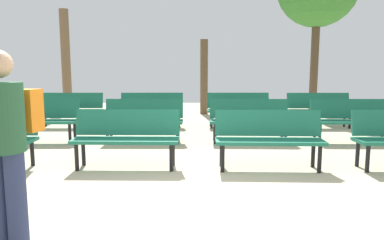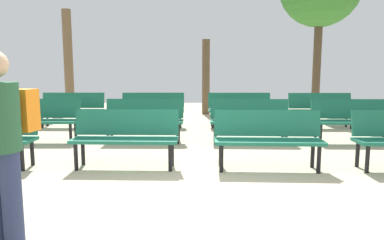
{
  "view_description": "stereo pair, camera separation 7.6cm",
  "coord_description": "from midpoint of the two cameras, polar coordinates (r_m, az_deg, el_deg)",
  "views": [
    {
      "loc": [
        -0.08,
        -3.88,
        1.51
      ],
      "look_at": [
        0.0,
        2.85,
        0.55
      ],
      "focal_mm": 34.24,
      "sensor_mm": 36.0,
      "label": 1
    },
    {
      "loc": [
        -0.0,
        -3.88,
        1.51
      ],
      "look_at": [
        0.0,
        2.85,
        0.55
      ],
      "focal_mm": 34.24,
      "sensor_mm": 36.0,
      "label": 2
    }
  ],
  "objects": [
    {
      "name": "bench_r1_c0",
      "position": [
        8.14,
        -22.38,
        0.4
      ],
      "size": [
        1.6,
        0.48,
        0.87
      ],
      "rotation": [
        0.0,
        0.0,
        -0.0
      ],
      "color": "#19664C",
      "rests_on": "ground_plane"
    },
    {
      "name": "bench_r1_c3",
      "position": [
        8.13,
        23.93,
        0.31
      ],
      "size": [
        1.61,
        0.52,
        0.87
      ],
      "rotation": [
        0.0,
        0.0,
        -0.03
      ],
      "color": "#19664C",
      "rests_on": "ground_plane"
    },
    {
      "name": "tree_0",
      "position": [
        12.04,
        2.36,
        6.69
      ],
      "size": [
        0.25,
        0.25,
        2.42
      ],
      "color": "brown",
      "rests_on": "ground_plane"
    },
    {
      "name": "bench_r2_c0",
      "position": [
        9.9,
        -17.94,
        1.89
      ],
      "size": [
        1.61,
        0.5,
        0.87
      ],
      "rotation": [
        0.0,
        0.0,
        -0.01
      ],
      "color": "#19664C",
      "rests_on": "ground_plane"
    },
    {
      "name": "bench_r1_c2",
      "position": [
        7.56,
        9.24,
        0.36
      ],
      "size": [
        1.62,
        0.54,
        0.87
      ],
      "rotation": [
        0.0,
        0.0,
        -0.04
      ],
      "color": "#19664C",
      "rests_on": "ground_plane"
    },
    {
      "name": "ground_plane",
      "position": [
        4.16,
        0.54,
        -13.16
      ],
      "size": [
        24.0,
        24.0,
        0.0
      ],
      "primitive_type": "plane",
      "color": "#BCAD8E"
    },
    {
      "name": "bench_r2_c2",
      "position": [
        9.46,
        7.64,
        1.94
      ],
      "size": [
        1.6,
        0.49,
        0.87
      ],
      "rotation": [
        0.0,
        0.0,
        -0.0
      ],
      "color": "#19664C",
      "rests_on": "ground_plane"
    },
    {
      "name": "tree_2",
      "position": [
        13.54,
        -18.55,
        8.7
      ],
      "size": [
        0.31,
        0.31,
        3.49
      ],
      "color": "brown",
      "rests_on": "ground_plane"
    },
    {
      "name": "bench_r1_c1",
      "position": [
        7.56,
        -7.17,
        0.41
      ],
      "size": [
        1.61,
        0.51,
        0.87
      ],
      "rotation": [
        0.0,
        0.0,
        -0.02
      ],
      "color": "#19664C",
      "rests_on": "ground_plane"
    },
    {
      "name": "bench_r0_c1",
      "position": [
        5.67,
        -9.9,
        -2.22
      ],
      "size": [
        1.61,
        0.53,
        0.87
      ],
      "rotation": [
        0.0,
        0.0,
        -0.03
      ],
      "color": "#19664C",
      "rests_on": "ground_plane"
    },
    {
      "name": "visitor_with_backpack",
      "position": [
        3.31,
        -26.87,
        -2.75
      ],
      "size": [
        0.42,
        0.57,
        1.65
      ],
      "rotation": [
        0.0,
        0.0,
        2.92
      ],
      "color": "navy",
      "rests_on": "ground_plane"
    },
    {
      "name": "bench_r2_c3",
      "position": [
        9.88,
        19.64,
        1.8
      ],
      "size": [
        1.6,
        0.48,
        0.87
      ],
      "rotation": [
        0.0,
        0.0,
        0.0
      ],
      "color": "#19664C",
      "rests_on": "ground_plane"
    },
    {
      "name": "bench_r0_c2",
      "position": [
        5.61,
        12.11,
        -2.39
      ],
      "size": [
        1.62,
        0.55,
        0.87
      ],
      "rotation": [
        0.0,
        0.0,
        -0.05
      ],
      "color": "#19664C",
      "rests_on": "ground_plane"
    },
    {
      "name": "bench_r2_c1",
      "position": [
        9.45,
        -5.89,
        1.96
      ],
      "size": [
        1.6,
        0.48,
        0.87
      ],
      "rotation": [
        0.0,
        0.0,
        -0.0
      ],
      "color": "#19664C",
      "rests_on": "ground_plane"
    }
  ]
}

